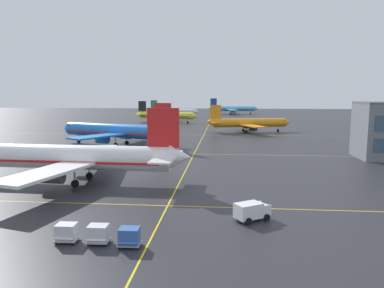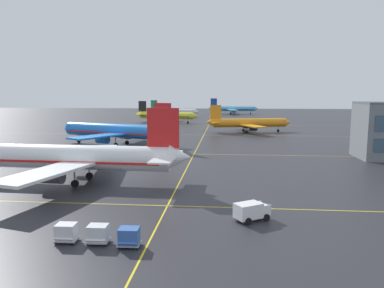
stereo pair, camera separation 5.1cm
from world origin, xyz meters
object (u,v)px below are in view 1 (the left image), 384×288
object	(u,v)px
airliner_second_row	(117,131)
airliner_distant_taxiway	(233,109)
service_truck_red_van	(252,210)
baggage_cart_row_leftmost	(67,233)
airliner_front_gate	(73,157)
baggage_cart_row_middle	(129,237)
airliner_far_left_stand	(165,115)
baggage_cart_row_second	(98,234)
airliner_third_row	(248,123)
airliner_far_right_stand	(173,111)

from	to	relation	value
airliner_second_row	airliner_distant_taxiway	distance (m)	162.67
service_truck_red_van	baggage_cart_row_leftmost	world-z (taller)	service_truck_red_van
service_truck_red_van	airliner_distant_taxiway	bearing A→B (deg)	89.41
airliner_front_gate	baggage_cart_row_middle	size ratio (longest dim) A/B	14.25
airliner_second_row	airliner_front_gate	bearing A→B (deg)	-82.58
baggage_cart_row_leftmost	baggage_cart_row_middle	distance (m)	6.44
airliner_second_row	airliner_far_left_stand	size ratio (longest dim) A/B	1.12
baggage_cart_row_leftmost	baggage_cart_row_second	distance (m)	3.21
airliner_front_gate	airliner_distant_taxiway	size ratio (longest dim) A/B	1.13
airliner_second_row	airliner_third_row	xyz separation A→B (m)	(38.88, 38.65, -0.63)
airliner_far_right_stand	baggage_cart_row_second	bearing A→B (deg)	-84.02
service_truck_red_van	baggage_cart_row_middle	distance (m)	14.81
airliner_third_row	airliner_distant_taxiway	distance (m)	120.13
baggage_cart_row_middle	baggage_cart_row_leftmost	bearing A→B (deg)	175.61
baggage_cart_row_middle	airliner_far_left_stand	bearing A→B (deg)	98.05
baggage_cart_row_middle	airliner_third_row	bearing A→B (deg)	80.36
service_truck_red_van	baggage_cart_row_second	bearing A→B (deg)	-152.65
baggage_cart_row_second	baggage_cart_row_middle	xyz separation A→B (m)	(3.21, -0.45, 0.00)
airliner_far_right_stand	baggage_cart_row_middle	world-z (taller)	airliner_far_right_stand
airliner_far_right_stand	baggage_cart_row_middle	xyz separation A→B (m)	(22.77, -187.05, -2.49)
airliner_second_row	baggage_cart_row_leftmost	bearing A→B (deg)	-77.29
airliner_far_left_stand	baggage_cart_row_middle	size ratio (longest dim) A/B	12.06
airliner_far_right_stand	baggage_cart_row_leftmost	world-z (taller)	airliner_far_right_stand
airliner_front_gate	baggage_cart_row_second	xyz separation A→B (m)	(12.44, -23.18, -3.20)
service_truck_red_van	baggage_cart_row_second	xyz separation A→B (m)	(-15.40, -7.97, -0.17)
airliner_third_row	airliner_second_row	bearing A→B (deg)	-135.17
baggage_cart_row_leftmost	baggage_cart_row_second	world-z (taller)	same
airliner_front_gate	airliner_second_row	xyz separation A→B (m)	(-5.49, 42.14, -0.09)
airliner_second_row	airliner_far_right_stand	size ratio (longest dim) A/B	1.15
airliner_front_gate	airliner_second_row	bearing A→B (deg)	97.42
airliner_far_left_stand	baggage_cart_row_leftmost	distance (m)	145.46
airliner_second_row	airliner_far_left_stand	distance (m)	79.49
airliner_far_left_stand	airliner_distant_taxiway	distance (m)	86.62
airliner_front_gate	airliner_far_left_stand	bearing A→B (deg)	92.30
airliner_second_row	airliner_distant_taxiway	world-z (taller)	airliner_second_row
airliner_far_left_stand	baggage_cart_row_leftmost	bearing A→B (deg)	-84.43
airliner_third_row	baggage_cart_row_leftmost	distance (m)	106.71
baggage_cart_row_second	airliner_distant_taxiway	bearing A→B (deg)	85.50
airliner_distant_taxiway	baggage_cart_row_second	bearing A→B (deg)	-94.50
baggage_cart_row_second	airliner_far_left_stand	bearing A→B (deg)	96.83
airliner_far_left_stand	airliner_far_right_stand	size ratio (longest dim) A/B	1.02
airliner_far_left_stand	airliner_second_row	bearing A→B (deg)	-90.43
baggage_cart_row_second	airliner_second_row	bearing A→B (deg)	105.35
airliner_distant_taxiway	airliner_second_row	bearing A→B (deg)	-102.63
airliner_far_left_stand	baggage_cart_row_leftmost	xyz separation A→B (m)	(14.13, -144.75, -2.62)
airliner_far_right_stand	baggage_cart_row_second	world-z (taller)	airliner_far_right_stand
airliner_second_row	baggage_cart_row_leftmost	distance (m)	66.97
airliner_far_left_stand	baggage_cart_row_leftmost	world-z (taller)	airliner_far_left_stand
airliner_front_gate	airliner_third_row	xyz separation A→B (m)	(33.39, 80.78, -0.72)
airliner_front_gate	airliner_third_row	size ratio (longest dim) A/B	1.21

